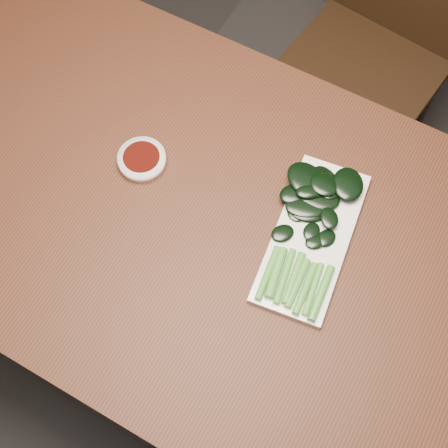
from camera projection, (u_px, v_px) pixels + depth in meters
ground at (216, 327)px, 1.86m from camera, size 6.00×6.00×0.00m
table at (213, 235)px, 1.25m from camera, size 1.40×0.80×0.75m
chair_far at (376, 44)px, 1.70m from camera, size 0.45×0.45×0.89m
sauce_bowl at (142, 160)px, 1.22m from camera, size 0.09×0.09×0.02m
serving_plate at (312, 237)px, 1.16m from camera, size 0.18×0.34×0.01m
gai_lan at (311, 219)px, 1.16m from camera, size 0.19×0.33×0.02m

